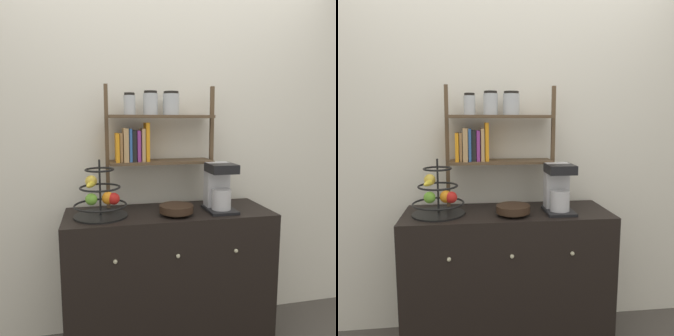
% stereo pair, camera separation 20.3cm
% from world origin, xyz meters
% --- Properties ---
extents(wall_back, '(7.00, 0.05, 2.60)m').
position_xyz_m(wall_back, '(0.00, 0.51, 1.30)').
color(wall_back, silver).
rests_on(wall_back, ground_plane).
extents(sideboard, '(1.29, 0.48, 0.90)m').
position_xyz_m(sideboard, '(0.00, 0.23, 0.45)').
color(sideboard, black).
rests_on(sideboard, ground_plane).
extents(coffee_maker, '(0.17, 0.24, 0.30)m').
position_xyz_m(coffee_maker, '(0.32, 0.20, 1.06)').
color(coffee_maker, black).
rests_on(coffee_maker, sideboard).
extents(fruit_stand, '(0.32, 0.32, 0.34)m').
position_xyz_m(fruit_stand, '(-0.42, 0.21, 1.01)').
color(fruit_stand, black).
rests_on(fruit_stand, sideboard).
extents(wooden_bowl, '(0.21, 0.21, 0.06)m').
position_xyz_m(wooden_bowl, '(0.03, 0.14, 0.94)').
color(wooden_bowl, black).
rests_on(wooden_bowl, sideboard).
extents(shelf_hutch, '(0.72, 0.20, 0.79)m').
position_xyz_m(shelf_hutch, '(-0.10, 0.37, 1.40)').
color(shelf_hutch, brown).
rests_on(shelf_hutch, sideboard).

